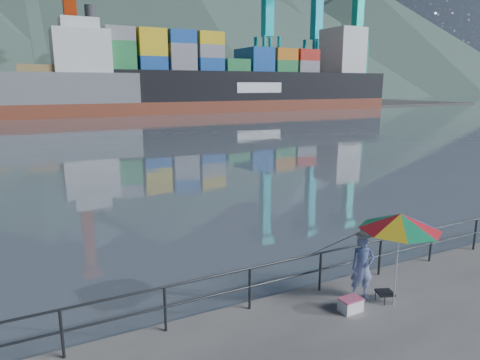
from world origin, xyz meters
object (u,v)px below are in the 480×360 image
at_px(fisherman, 362,267).
at_px(beach_umbrella, 400,222).
at_px(cooler_bag, 350,305).
at_px(container_ship, 254,81).

bearing_deg(fisherman, beach_umbrella, -35.40).
xyz_separation_m(beach_umbrella, cooler_bag, (-1.10, 0.24, -1.90)).
height_order(beach_umbrella, cooler_bag, beach_umbrella).
relative_size(fisherman, cooler_bag, 3.16).
bearing_deg(beach_umbrella, cooler_bag, 167.96).
distance_m(beach_umbrella, container_ship, 83.04).
distance_m(cooler_bag, container_ship, 83.44).
bearing_deg(beach_umbrella, fisherman, 126.69).
distance_m(beach_umbrella, cooler_bag, 2.21).
bearing_deg(cooler_bag, fisherman, 28.08).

